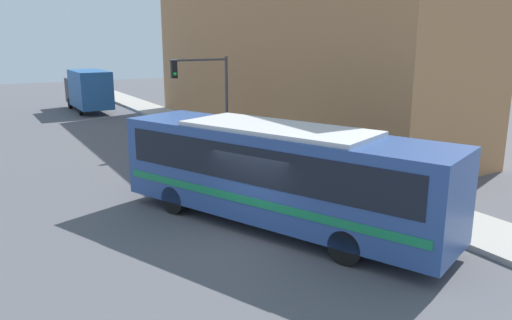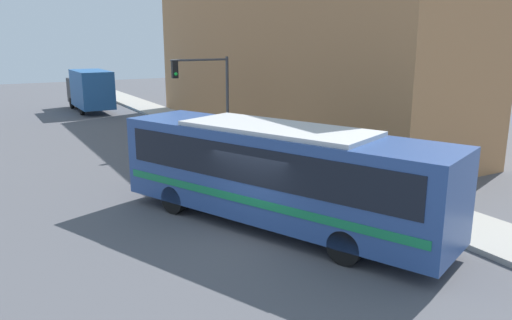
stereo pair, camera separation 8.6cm
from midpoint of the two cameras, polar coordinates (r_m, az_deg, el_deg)
ground_plane at (r=15.05m, az=0.40°, el=-8.66°), size 120.00×120.00×0.00m
sidewalk at (r=34.93m, az=-8.13°, el=4.28°), size 2.55×70.00×0.17m
building_facade at (r=31.36m, az=3.06°, el=12.08°), size 6.00×26.56×9.68m
city_bus at (r=15.26m, az=2.23°, el=-1.09°), size 6.54×11.09×3.18m
delivery_truck at (r=42.44m, az=-18.69°, el=7.66°), size 2.39×7.27×3.29m
fire_hydrant at (r=21.10m, az=6.20°, el=-0.55°), size 0.25×0.33×0.78m
traffic_light_pole at (r=27.06m, az=-5.80°, el=8.67°), size 3.28×0.35×4.62m
parking_meter at (r=26.43m, az=-2.16°, el=3.45°), size 0.14×0.14×1.25m
pedestrian_near_corner at (r=20.90m, az=7.47°, el=0.56°), size 0.34×0.34×1.67m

